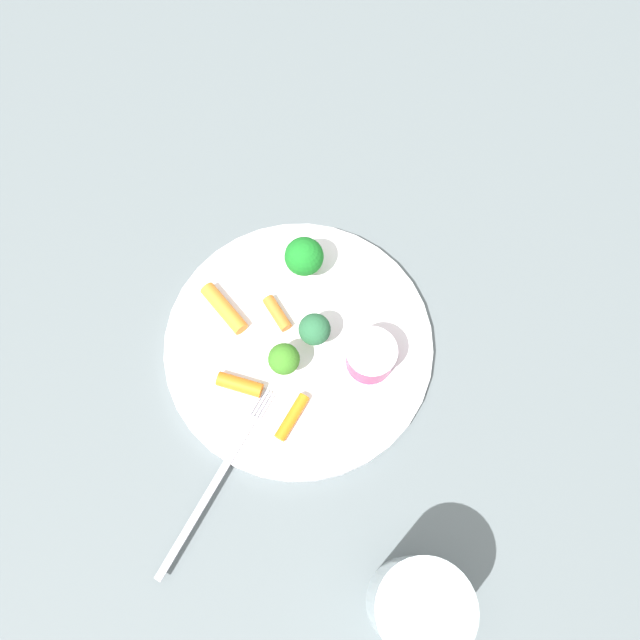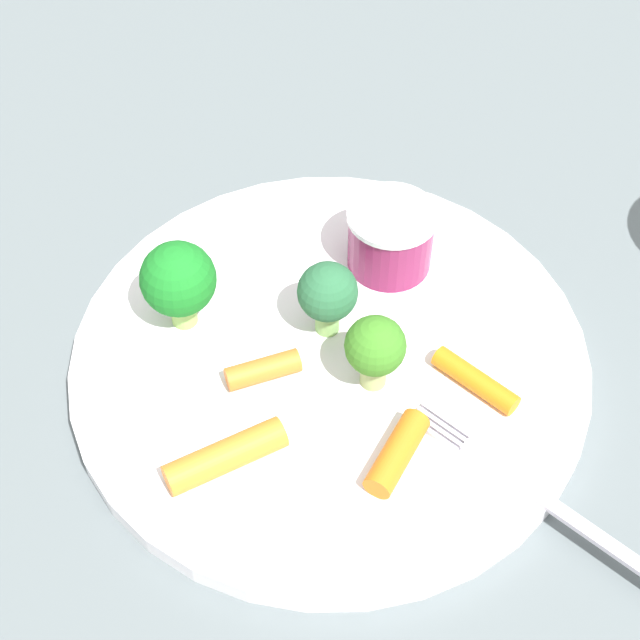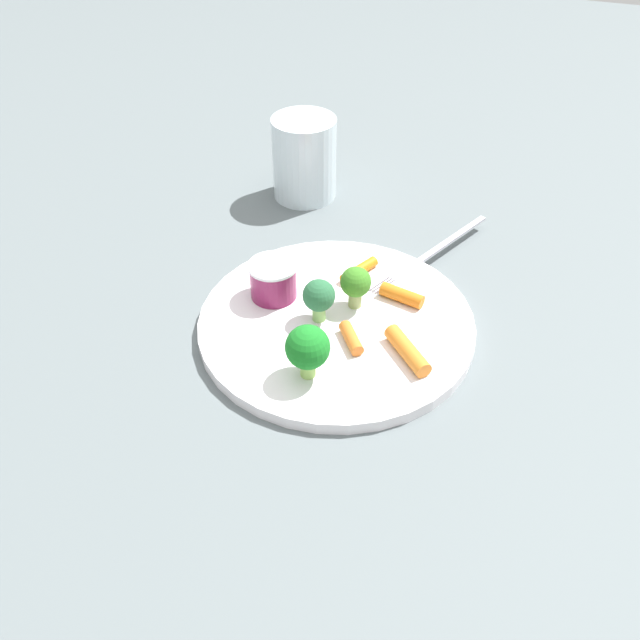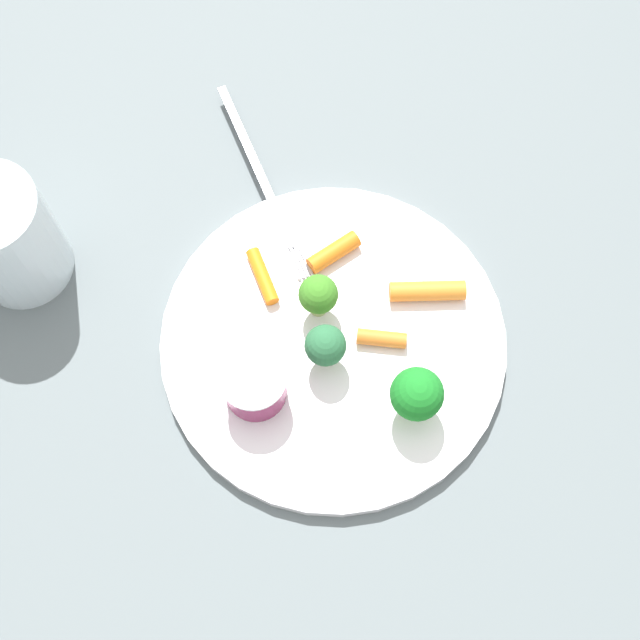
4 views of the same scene
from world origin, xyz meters
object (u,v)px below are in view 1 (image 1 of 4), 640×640
at_px(broccoli_floret_0, 301,257).
at_px(fork, 218,478).
at_px(plate, 299,345).
at_px(drinking_glass, 418,606).
at_px(broccoli_floret_1, 315,330).
at_px(carrot_stick_0, 224,308).
at_px(carrot_stick_2, 289,417).
at_px(carrot_stick_1, 277,313).
at_px(carrot_stick_3, 240,385).
at_px(broccoli_floret_2, 284,360).
at_px(sauce_cup, 371,356).

bearing_deg(broccoli_floret_0, fork, -15.65).
xyz_separation_m(plate, drinking_glass, (0.22, 0.11, 0.04)).
distance_m(broccoli_floret_0, broccoli_floret_1, 0.07).
bearing_deg(broccoli_floret_1, carrot_stick_0, -104.03).
bearing_deg(fork, carrot_stick_2, 134.63).
distance_m(plate, carrot_stick_1, 0.04).
bearing_deg(drinking_glass, carrot_stick_2, -142.24).
xyz_separation_m(broccoli_floret_1, carrot_stick_1, (-0.02, -0.04, -0.02)).
bearing_deg(plate, broccoli_floret_1, 110.36).
relative_size(broccoli_floret_0, carrot_stick_3, 1.19).
distance_m(broccoli_floret_2, carrot_stick_3, 0.05).
bearing_deg(carrot_stick_0, drinking_glass, 36.89).
bearing_deg(broccoli_floret_2, broccoli_floret_0, 175.80).
height_order(sauce_cup, fork, sauce_cup).
bearing_deg(broccoli_floret_0, carrot_stick_2, 0.27).
relative_size(broccoli_floret_0, broccoli_floret_2, 1.19).
height_order(fork, drinking_glass, drinking_glass).
relative_size(plate, broccoli_floret_1, 5.96).
distance_m(broccoli_floret_2, carrot_stick_1, 0.06).
xyz_separation_m(sauce_cup, broccoli_floret_2, (0.01, -0.08, 0.01)).
relative_size(broccoli_floret_1, broccoli_floret_2, 1.01).
xyz_separation_m(plate, fork, (0.13, -0.06, 0.01)).
bearing_deg(carrot_stick_1, sauce_cup, 65.86).
xyz_separation_m(carrot_stick_0, carrot_stick_2, (0.10, 0.07, -0.00)).
xyz_separation_m(carrot_stick_3, fork, (0.09, -0.01, -0.01)).
height_order(plate, sauce_cup, sauce_cup).
bearing_deg(fork, broccoli_floret_0, 164.35).
relative_size(broccoli_floret_2, carrot_stick_1, 1.17).
bearing_deg(plate, carrot_stick_2, -1.77).
bearing_deg(broccoli_floret_0, carrot_stick_1, -21.70).
xyz_separation_m(plate, carrot_stick_1, (-0.03, -0.02, 0.01)).
height_order(broccoli_floret_0, carrot_stick_0, broccoli_floret_0).
distance_m(carrot_stick_1, carrot_stick_3, 0.08).
bearing_deg(carrot_stick_3, broccoli_floret_2, 117.72).
xyz_separation_m(plate, carrot_stick_0, (-0.03, -0.07, 0.01)).
distance_m(sauce_cup, carrot_stick_3, 0.13).
bearing_deg(carrot_stick_2, sauce_cup, 129.85).
xyz_separation_m(sauce_cup, broccoli_floret_1, (-0.02, -0.05, 0.01)).
xyz_separation_m(carrot_stick_0, carrot_stick_3, (0.07, 0.02, -0.00)).
xyz_separation_m(carrot_stick_0, carrot_stick_1, (0.00, 0.05, -0.00)).
height_order(carrot_stick_3, fork, carrot_stick_3).
relative_size(plate, carrot_stick_2, 5.65).
height_order(sauce_cup, drinking_glass, drinking_glass).
xyz_separation_m(broccoli_floret_0, carrot_stick_3, (0.12, -0.05, -0.02)).
bearing_deg(broccoli_floret_1, fork, -29.24).
bearing_deg(sauce_cup, carrot_stick_2, -50.15).
xyz_separation_m(broccoli_floret_1, carrot_stick_2, (0.08, -0.02, -0.02)).
relative_size(sauce_cup, carrot_stick_0, 0.83).
distance_m(plate, drinking_glass, 0.26).
bearing_deg(sauce_cup, broccoli_floret_0, -141.77).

